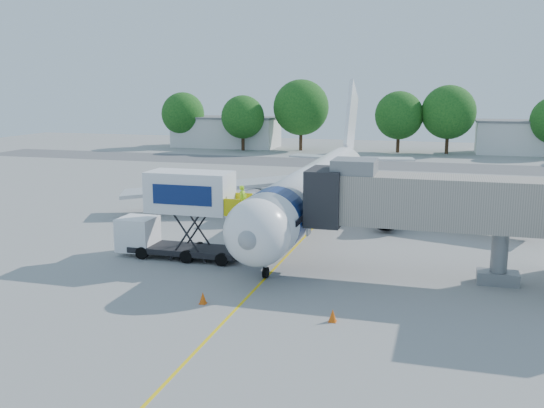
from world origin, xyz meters
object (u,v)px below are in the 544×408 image
(jet_bridge, at_px, (416,202))
(ground_tug, at_px, (285,334))
(catering_hiloader, at_px, (181,215))
(aircraft, at_px, (316,188))

(jet_bridge, height_order, ground_tug, jet_bridge)
(jet_bridge, bearing_deg, catering_hiloader, -179.99)
(aircraft, relative_size, jet_bridge, 2.71)
(ground_tug, bearing_deg, aircraft, 80.93)
(catering_hiloader, bearing_deg, aircraft, 60.60)
(aircraft, bearing_deg, ground_tug, -81.15)
(jet_bridge, bearing_deg, aircraft, 125.70)
(jet_bridge, xyz_separation_m, catering_hiloader, (-14.26, -0.00, -1.58))
(aircraft, bearing_deg, catering_hiloader, -119.40)
(aircraft, height_order, jet_bridge, aircraft)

